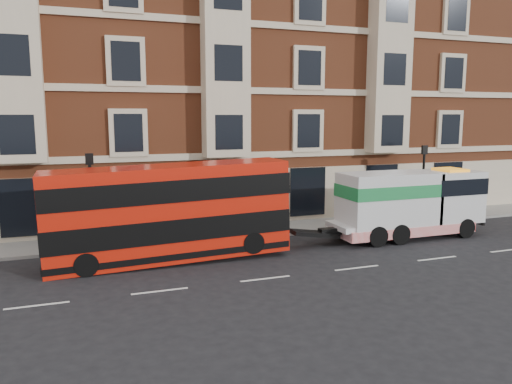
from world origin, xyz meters
TOP-DOWN VIEW (x-y plane):
  - ground at (0.00, 0.00)m, footprint 120.00×120.00m
  - sidewalk at (0.00, 7.50)m, footprint 90.00×3.00m
  - victorian_terrace at (0.50, 15.00)m, footprint 45.00×12.00m
  - lamp_post_west at (-6.00, 6.20)m, footprint 0.35×0.15m
  - lamp_post_east at (12.00, 6.20)m, footprint 0.35×0.15m
  - double_decker_bus at (-2.97, 3.64)m, footprint 10.12×2.32m
  - tow_truck at (9.08, 3.64)m, footprint 8.10×2.39m
  - pedestrian at (-6.88, 7.38)m, footprint 0.73×0.66m

SIDE VIEW (x-z plane):
  - ground at x=0.00m, z-range 0.00..0.00m
  - sidewalk at x=0.00m, z-range 0.00..0.15m
  - pedestrian at x=-6.88m, z-range 0.15..1.83m
  - tow_truck at x=9.08m, z-range 0.10..3.48m
  - double_decker_bus at x=-2.97m, z-range 0.12..4.22m
  - lamp_post_west at x=-6.00m, z-range 0.50..4.85m
  - lamp_post_east at x=12.00m, z-range 0.50..4.85m
  - victorian_terrace at x=0.50m, z-range -0.13..20.27m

